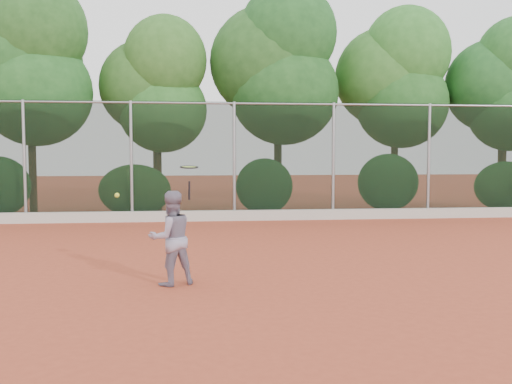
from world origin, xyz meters
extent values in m
plane|color=#A64027|center=(0.00, 0.00, 0.00)|extent=(80.00, 80.00, 0.00)
cube|color=#BBB7AD|center=(0.00, 6.82, 0.15)|extent=(24.00, 0.20, 0.30)
imported|color=gray|center=(-1.54, -1.24, 0.72)|extent=(0.85, 0.77, 1.44)
cube|color=black|center=(0.00, 7.00, 1.75)|extent=(24.00, 0.01, 3.50)
cylinder|color=gray|center=(0.00, 7.00, 3.45)|extent=(24.00, 0.06, 0.06)
cylinder|color=gray|center=(-6.00, 7.00, 1.75)|extent=(0.09, 0.09, 3.50)
cylinder|color=gray|center=(-3.00, 7.00, 1.75)|extent=(0.09, 0.09, 3.50)
cylinder|color=gray|center=(0.00, 7.00, 1.75)|extent=(0.09, 0.09, 3.50)
cylinder|color=gray|center=(3.00, 7.00, 1.75)|extent=(0.09, 0.09, 3.50)
cylinder|color=gray|center=(6.00, 7.00, 1.75)|extent=(0.09, 0.09, 3.50)
cylinder|color=#46291B|center=(-6.30, 8.90, 1.45)|extent=(0.24, 0.24, 2.90)
ellipsoid|color=#2F722B|center=(-6.10, 8.80, 3.90)|extent=(3.50, 2.90, 3.40)
ellipsoid|color=#2D6D29|center=(-6.60, 9.10, 4.90)|extent=(3.80, 3.10, 3.70)
ellipsoid|color=#346D29|center=(-6.00, 8.70, 5.80)|extent=(3.10, 2.60, 3.20)
cylinder|color=#442A1A|center=(-2.40, 9.30, 1.20)|extent=(0.28, 0.28, 2.40)
ellipsoid|color=#255D20|center=(-2.20, 9.20, 3.40)|extent=(2.90, 2.40, 2.80)
ellipsoid|color=#27531C|center=(-2.70, 9.50, 4.20)|extent=(3.20, 2.70, 3.10)
ellipsoid|color=#2A581E|center=(-2.10, 9.00, 5.00)|extent=(2.70, 2.30, 2.90)
cylinder|color=#3A2A16|center=(1.60, 9.00, 1.50)|extent=(0.26, 0.26, 3.00)
ellipsoid|color=#2C6827|center=(1.80, 8.90, 4.00)|extent=(3.60, 3.00, 3.50)
ellipsoid|color=#326928|center=(1.30, 9.20, 5.00)|extent=(3.90, 3.20, 3.80)
ellipsoid|color=#2A6C29|center=(1.90, 8.80, 5.90)|extent=(3.20, 2.70, 3.30)
cylinder|color=#48331C|center=(5.70, 9.20, 1.35)|extent=(0.24, 0.24, 2.70)
ellipsoid|color=#1E501B|center=(5.90, 9.10, 3.70)|extent=(3.20, 2.70, 3.10)
ellipsoid|color=#285C1F|center=(5.40, 9.40, 4.60)|extent=(3.50, 2.90, 3.40)
ellipsoid|color=#266322|center=(6.00, 9.00, 5.40)|extent=(3.00, 2.50, 3.10)
cylinder|color=#4A301C|center=(9.40, 8.80, 1.25)|extent=(0.28, 0.28, 2.50)
ellipsoid|color=#2F732B|center=(9.60, 8.70, 3.50)|extent=(3.00, 2.50, 2.90)
ellipsoid|color=#2A6E29|center=(9.10, 9.00, 4.30)|extent=(3.30, 2.80, 3.20)
ellipsoid|color=#366C29|center=(-3.00, 7.80, 0.85)|extent=(2.20, 1.16, 1.60)
ellipsoid|color=#266225|center=(1.00, 7.80, 0.95)|extent=(1.80, 1.04, 1.76)
ellipsoid|color=#2B6C29|center=(5.00, 7.80, 1.05)|extent=(2.00, 1.10, 1.84)
ellipsoid|color=#32702A|center=(9.00, 7.80, 0.90)|extent=(2.16, 1.12, 1.64)
cylinder|color=black|center=(-1.26, -1.35, 1.45)|extent=(0.04, 0.06, 0.28)
torus|color=black|center=(-1.26, -1.41, 1.80)|extent=(0.33, 0.33, 0.04)
cylinder|color=#AFD33E|center=(-1.26, -1.41, 1.80)|extent=(0.28, 0.28, 0.02)
sphere|color=yellow|center=(-2.34, -1.12, 1.37)|extent=(0.07, 0.07, 0.07)
camera|label=1|loc=(-1.18, -9.88, 2.02)|focal=40.00mm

